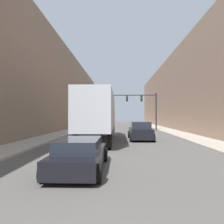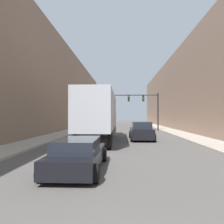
% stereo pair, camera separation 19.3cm
% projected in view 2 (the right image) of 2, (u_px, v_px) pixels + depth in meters
% --- Properties ---
extents(sidewalk_right, '(2.55, 80.00, 0.15)m').
position_uv_depth(sidewalk_right, '(171.00, 131.00, 30.95)').
color(sidewalk_right, '#B2A899').
rests_on(sidewalk_right, ground).
extents(sidewalk_left, '(2.55, 80.00, 0.15)m').
position_uv_depth(sidewalk_left, '(73.00, 130.00, 31.57)').
color(sidewalk_left, '#B2A899').
rests_on(sidewalk_left, ground).
extents(building_right, '(6.00, 80.00, 12.13)m').
position_uv_depth(building_right, '(201.00, 89.00, 30.87)').
color(building_right, '#997A66').
rests_on(building_right, ground).
extents(building_left, '(6.00, 80.00, 13.17)m').
position_uv_depth(building_left, '(44.00, 86.00, 31.88)').
color(building_left, '#846B56').
rests_on(building_left, ground).
extents(semi_truck, '(2.58, 13.96, 4.08)m').
position_uv_depth(semi_truck, '(100.00, 115.00, 19.88)').
color(semi_truck, '#B2B7C1').
rests_on(semi_truck, ground).
extents(sedan_car, '(2.03, 4.74, 1.28)m').
position_uv_depth(sedan_car, '(78.00, 155.00, 8.84)').
color(sedan_car, black).
rests_on(sedan_car, ground).
extents(suv_car, '(2.12, 4.69, 1.67)m').
position_uv_depth(suv_car, '(141.00, 131.00, 19.98)').
color(suv_car, black).
rests_on(suv_car, ground).
extents(traffic_signal_gantry, '(6.74, 0.35, 5.66)m').
position_uv_depth(traffic_signal_gantry, '(147.00, 104.00, 33.20)').
color(traffic_signal_gantry, black).
rests_on(traffic_signal_gantry, ground).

